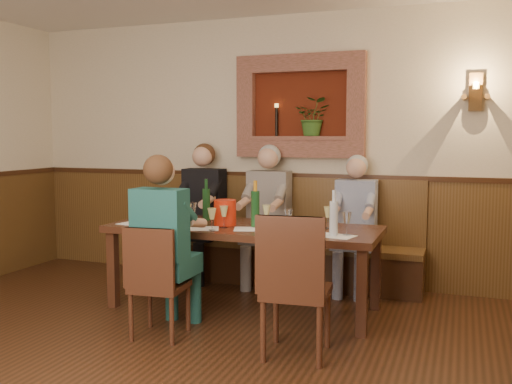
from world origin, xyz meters
TOP-DOWN VIEW (x-y plane):
  - room_shell at (0.00, 0.00)m, footprint 6.04×6.04m
  - wainscoting at (0.00, -0.00)m, footprint 6.02×6.02m
  - wall_niche at (0.24, 2.94)m, footprint 1.36×0.30m
  - wall_sconce at (1.90, 2.93)m, footprint 0.25×0.20m
  - dining_table at (0.00, 1.85)m, footprint 2.40×0.90m
  - bench at (0.00, 2.79)m, footprint 3.00×0.45m
  - chair_near_left at (-0.35, 0.95)m, footprint 0.42×0.42m
  - chair_near_right at (0.75, 0.94)m, footprint 0.49×0.49m
  - person_bench_left at (-0.82, 2.69)m, footprint 0.44×0.53m
  - person_bench_mid at (-0.08, 2.69)m, footprint 0.43×0.53m
  - person_bench_right at (0.83, 2.69)m, footprint 0.39×0.48m
  - person_chair_front at (-0.35, 1.07)m, footprint 0.41×0.51m
  - spittoon_bucket at (-0.17, 1.83)m, footprint 0.23×0.23m
  - wine_bottle_green_a at (0.12, 1.82)m, footprint 0.08×0.08m
  - wine_bottle_green_b at (-0.45, 2.05)m, footprint 0.08×0.08m
  - water_bottle at (0.86, 1.63)m, footprint 0.07×0.07m
  - tasting_sheet_a at (-0.98, 1.60)m, footprint 0.29×0.23m
  - tasting_sheet_b at (0.14, 1.70)m, footprint 0.36×0.31m
  - tasting_sheet_c at (0.88, 1.62)m, footprint 0.34×0.28m
  - tasting_sheet_d at (-0.29, 1.57)m, footprint 0.38×0.34m
  - wine_glass_0 at (-1.00, 1.65)m, footprint 0.08×0.08m
  - wine_glass_1 at (-0.78, 1.92)m, footprint 0.08×0.08m
  - wine_glass_2 at (-0.47, 1.70)m, footprint 0.08×0.08m
  - wine_glass_3 at (-0.28, 1.98)m, footprint 0.08×0.08m
  - wine_glass_4 at (-0.12, 1.70)m, footprint 0.08×0.08m
  - wine_glass_5 at (0.20, 1.89)m, footprint 0.08×0.08m
  - wine_glass_6 at (0.47, 1.67)m, footprint 0.08×0.08m
  - wine_glass_7 at (0.74, 1.96)m, footprint 0.08×0.08m
  - wine_glass_8 at (0.96, 1.68)m, footprint 0.08×0.08m
  - wine_glass_9 at (-0.16, 1.52)m, footprint 0.08×0.08m
  - wine_glass_10 at (-0.49, 1.83)m, footprint 0.08×0.08m

SIDE VIEW (x-z plane):
  - chair_near_left at x=-0.35m, z-range -0.18..0.69m
  - chair_near_right at x=0.75m, z-range -0.21..0.81m
  - bench at x=0.00m, z-range -0.23..0.88m
  - person_bench_right at x=0.83m, z-range -0.12..1.24m
  - person_chair_front at x=-0.35m, z-range -0.12..1.28m
  - wainscoting at x=0.00m, z-range 0.01..1.16m
  - person_bench_mid at x=-0.08m, z-range -0.12..1.33m
  - person_bench_left at x=-0.82m, z-range -0.12..1.34m
  - dining_table at x=0.00m, z-range 0.30..1.05m
  - tasting_sheet_a at x=-0.98m, z-range 0.75..0.75m
  - tasting_sheet_b at x=0.14m, z-range 0.75..0.75m
  - tasting_sheet_c at x=0.88m, z-range 0.75..0.75m
  - tasting_sheet_d at x=-0.29m, z-range 0.75..0.75m
  - wine_glass_0 at x=-1.00m, z-range 0.75..0.94m
  - wine_glass_1 at x=-0.78m, z-range 0.75..0.94m
  - wine_glass_2 at x=-0.47m, z-range 0.75..0.94m
  - wine_glass_3 at x=-0.28m, z-range 0.75..0.94m
  - wine_glass_4 at x=-0.12m, z-range 0.75..0.94m
  - wine_glass_5 at x=0.20m, z-range 0.75..0.94m
  - wine_glass_6 at x=0.47m, z-range 0.75..0.94m
  - wine_glass_7 at x=0.74m, z-range 0.75..0.94m
  - wine_glass_8 at x=0.96m, z-range 0.75..0.94m
  - wine_glass_9 at x=-0.16m, z-range 0.75..0.94m
  - wine_glass_10 at x=-0.49m, z-range 0.75..0.94m
  - spittoon_bucket at x=-0.17m, z-range 0.75..0.98m
  - water_bottle at x=0.86m, z-range 0.71..1.08m
  - wine_bottle_green_b at x=-0.45m, z-range 0.71..1.10m
  - wine_bottle_green_a at x=0.12m, z-range 0.71..1.12m
  - wall_niche at x=0.24m, z-range 1.28..2.34m
  - room_shell at x=0.00m, z-range 0.48..3.30m
  - wall_sconce at x=1.90m, z-range 1.77..2.12m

